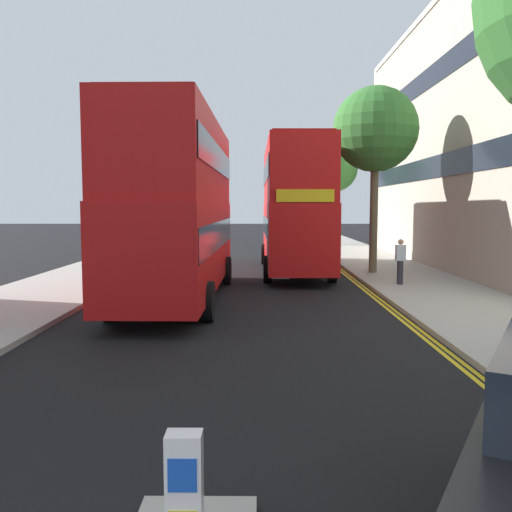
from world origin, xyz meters
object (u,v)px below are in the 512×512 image
at_px(pedestrian_far, 400,261).
at_px(double_decker_bus_away, 179,203).
at_px(double_decker_bus_oncoming, 294,204).
at_px(keep_left_bollard, 185,508).

bearing_deg(pedestrian_far, double_decker_bus_away, -162.29).
bearing_deg(pedestrian_far, double_decker_bus_oncoming, 126.41).
distance_m(double_decker_bus_away, double_decker_bus_oncoming, 8.25).
xyz_separation_m(double_decker_bus_away, double_decker_bus_oncoming, (4.05, 7.19, 0.00)).
bearing_deg(keep_left_bollard, double_decker_bus_oncoming, 84.07).
bearing_deg(double_decker_bus_away, pedestrian_far, 17.71).
distance_m(keep_left_bollard, pedestrian_far, 16.48).
bearing_deg(double_decker_bus_oncoming, double_decker_bus_away, -119.35).
relative_size(double_decker_bus_oncoming, pedestrian_far, 6.68).
xyz_separation_m(keep_left_bollard, pedestrian_far, (5.63, 15.49, 0.38)).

